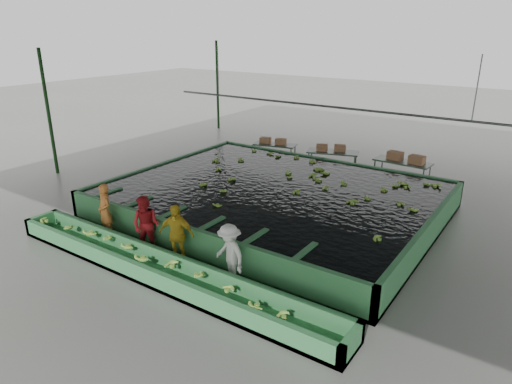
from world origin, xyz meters
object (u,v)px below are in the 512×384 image
Objects in this scene: flotation_tank at (273,199)px; worker_b at (146,225)px; packing_table_left at (275,153)px; worker_c at (176,234)px; box_stack_mid at (331,151)px; worker_a at (105,211)px; worker_d at (230,254)px; packing_table_mid at (332,162)px; packing_table_right at (401,173)px; box_stack_right at (405,161)px; box_stack_left at (273,144)px; sorting_trough at (160,269)px.

worker_b is (-1.29, -4.30, 0.35)m from flotation_tank.
packing_table_left is at bearing 81.10° from worker_b.
worker_c reaches higher than box_stack_mid.
worker_a is 1.01× the size of worker_b.
packing_table_mid is at bearing 118.97° from worker_d.
flotation_tank is 4.57m from worker_d.
packing_table_right reaches higher than packing_table_left.
worker_d is (1.70, 0.00, -0.06)m from worker_c.
worker_a is 0.78× the size of packing_table_mid.
packing_table_left is 2.76m from box_stack_mid.
packing_table_mid is 1.46× the size of box_stack_right.
worker_d is 1.28× the size of box_stack_left.
packing_table_left is at bearing 86.51° from worker_c.
box_stack_left is (-0.17, 9.22, 0.04)m from worker_a.
worker_d is 1.07× the size of box_stack_right.
flotation_tank reaches higher than sorting_trough.
worker_b is at bearing -95.86° from box_stack_mid.
worker_a is at bearing -121.11° from box_stack_right.
box_stack_mid is at bearing 0.10° from packing_table_left.
flotation_tank is 8.44× the size of box_stack_mid.
box_stack_right reaches higher than box_stack_mid.
sorting_trough is 7.08× the size of box_stack_right.
packing_table_right reaches higher than packing_table_mid.
worker_a is 1.68m from worker_b.
worker_b is at bearing -79.23° from packing_table_left.
packing_table_left is 5.77m from box_stack_right.
box_stack_right is (3.98, 9.38, 0.16)m from worker_b.
worker_c is 1.70m from worker_d.
worker_d is at bearing -63.77° from packing_table_left.
worker_c is 9.68m from box_stack_left.
packing_table_right is (5.64, 0.14, 0.05)m from packing_table_left.
sorting_trough is 1.00m from worker_c.
box_stack_mid is at bearing -177.38° from packing_table_right.
flotation_tank is at bearing -116.98° from packing_table_right.
box_stack_mid is (2.63, 9.25, 0.14)m from worker_a.
worker_d is at bearing -20.67° from worker_c.
worker_d is at bearing 15.21° from worker_a.
worker_d reaches higher than box_stack_right.
box_stack_mid is (-1.85, 9.25, 0.19)m from worker_d.
box_stack_left is (-4.65, 9.22, 0.09)m from worker_d.
flotation_tank is 5.71m from packing_table_right.
sorting_trough is 4.77× the size of packing_table_right.
worker_c reaches higher than worker_a.
worker_b is at bearing -161.77° from worker_d.
packing_table_left is 2.80m from packing_table_mid.
box_stack_right is (3.03, 0.13, 0.01)m from box_stack_mid.
packing_table_mid is at bearing 0.11° from packing_table_left.
box_stack_mid is (2.71, 0.00, 0.52)m from packing_table_left.
worker_b is (1.68, 0.00, -0.01)m from worker_a.
worker_b is 9.30m from box_stack_mid.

